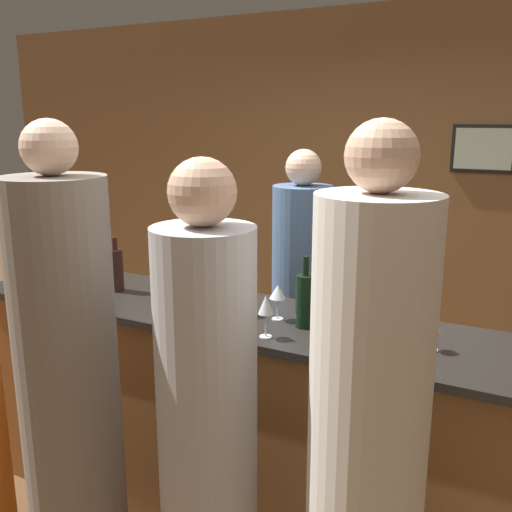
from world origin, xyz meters
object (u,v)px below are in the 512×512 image
Objects in this scene: guest_3 at (208,442)px; wine_bottle_2 at (305,300)px; wine_bottle_1 at (158,274)px; bartender at (301,316)px; wine_bottle_0 at (116,269)px; guest_1 at (365,476)px; guest_2 at (70,399)px.

guest_3 reaches higher than wine_bottle_2.
wine_bottle_1 is (-0.70, 0.66, 0.36)m from guest_3.
wine_bottle_0 is (-0.71, -0.75, 0.37)m from bartender.
guest_1 is 1.06× the size of guest_3.
guest_2 is (-0.33, -1.48, 0.08)m from bartender.
wine_bottle_2 is (0.09, 0.63, 0.35)m from guest_3.
wine_bottle_1 is (0.27, -0.01, 0.01)m from wine_bottle_0.
guest_1 is 1.15m from guest_2.
bartender is at bearing 120.01° from guest_1.
wine_bottle_0 is 0.90× the size of wine_bottle_2.
wine_bottle_1 is at bearing 98.80° from guest_2.
wine_bottle_2 is at bearing 126.41° from guest_1.
wine_bottle_2 is at bearing -1.85° from wine_bottle_0.
bartender is 0.92× the size of guest_2.
guest_1 reaches higher than wine_bottle_1.
bartender is 5.65× the size of wine_bottle_1.
wine_bottle_0 is at bearing 156.20° from guest_1.
bartender is at bearing 46.56° from wine_bottle_0.
guest_3 is 5.81× the size of wine_bottle_1.
wine_bottle_0 is at bearing 117.79° from guest_2.
guest_3 reaches higher than wine_bottle_1.
wine_bottle_0 is (-1.54, 0.68, 0.29)m from guest_1.
guest_2 is at bearing -62.21° from wine_bottle_0.
guest_3 is 6.60× the size of wine_bottle_0.
bartender is 0.92× the size of guest_1.
guest_2 reaches higher than wine_bottle_2.
wine_bottle_1 is 0.79m from wine_bottle_2.
guest_1 reaches higher than guest_3.
wine_bottle_2 is (0.79, -0.02, -0.01)m from wine_bottle_1.
wine_bottle_0 is at bearing 178.15° from wine_bottle_2.
guest_3 is (-0.57, 0.01, -0.06)m from guest_1.
wine_bottle_1 is at bearing 136.72° from guest_3.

